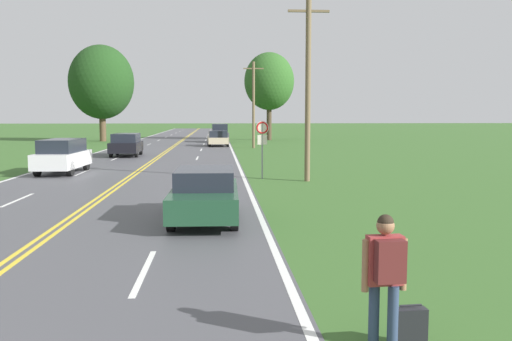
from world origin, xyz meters
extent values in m
cube|color=white|center=(2.75, 7.50, 0.01)|extent=(0.12, 3.00, 0.00)
cube|color=white|center=(2.75, 16.50, 0.01)|extent=(0.12, 3.00, 0.00)
cube|color=white|center=(2.75, 25.50, 0.01)|extent=(0.12, 3.00, 0.00)
cube|color=white|center=(2.75, 34.50, 0.01)|extent=(0.12, 3.00, 0.00)
cube|color=white|center=(2.75, 43.50, 0.01)|extent=(0.12, 3.00, 0.00)
cube|color=white|center=(2.75, 52.50, 0.01)|extent=(0.12, 3.00, 0.00)
cube|color=white|center=(2.75, 61.50, 0.01)|extent=(0.12, 3.00, 0.00)
cube|color=white|center=(2.75, 70.50, 0.01)|extent=(0.12, 3.00, 0.00)
cube|color=white|center=(2.75, 79.50, 0.01)|extent=(0.12, 3.00, 0.00)
cube|color=white|center=(2.75, 88.50, 0.01)|extent=(0.12, 3.00, 0.00)
cube|color=white|center=(2.75, 97.50, 0.01)|extent=(0.12, 3.00, 0.00)
cube|color=white|center=(2.75, 106.50, 0.01)|extent=(0.12, 3.00, 0.00)
cube|color=white|center=(-2.75, 16.50, 0.01)|extent=(0.12, 3.00, 0.00)
cube|color=white|center=(-2.75, 25.50, 0.01)|extent=(0.12, 3.00, 0.00)
cube|color=white|center=(-2.75, 34.50, 0.01)|extent=(0.12, 3.00, 0.00)
cube|color=white|center=(-2.75, 43.50, 0.01)|extent=(0.12, 3.00, 0.00)
cube|color=white|center=(-2.75, 52.50, 0.01)|extent=(0.12, 3.00, 0.00)
cube|color=white|center=(-2.75, 61.50, 0.01)|extent=(0.12, 3.00, 0.00)
cube|color=white|center=(-2.75, 70.50, 0.01)|extent=(0.12, 3.00, 0.00)
cube|color=white|center=(-2.75, 79.50, 0.01)|extent=(0.12, 3.00, 0.00)
cube|color=white|center=(-2.75, 88.50, 0.01)|extent=(0.12, 3.00, 0.00)
cube|color=white|center=(-2.75, 97.50, 0.01)|extent=(0.12, 3.00, 0.00)
cube|color=white|center=(-2.75, 106.50, 0.01)|extent=(0.12, 3.00, 0.00)
cylinder|color=navy|center=(6.08, 4.01, 0.41)|extent=(0.14, 0.14, 0.82)
cylinder|color=navy|center=(6.28, 3.87, 0.41)|extent=(0.14, 0.14, 0.82)
cube|color=#993333|center=(6.18, 3.94, 1.13)|extent=(0.46, 0.21, 0.62)
sphere|color=#936647|center=(6.18, 3.94, 1.56)|extent=(0.22, 0.22, 0.22)
sphere|color=#2D2319|center=(6.18, 3.94, 1.60)|extent=(0.20, 0.20, 0.20)
cylinder|color=#936647|center=(5.93, 3.92, 1.07)|extent=(0.09, 0.09, 0.65)
cylinder|color=#936647|center=(6.42, 3.96, 1.07)|extent=(0.09, 0.09, 0.65)
cube|color=#561E1E|center=(6.19, 3.76, 1.16)|extent=(0.37, 0.20, 0.52)
cube|color=black|center=(6.52, 3.93, 0.25)|extent=(0.42, 0.19, 0.51)
cylinder|color=black|center=(6.52, 3.93, 0.55)|extent=(0.29, 0.04, 0.02)
cylinder|color=gray|center=(6.18, 22.25, 1.30)|extent=(0.07, 0.07, 2.60)
cylinder|color=silver|center=(6.18, 22.23, 2.35)|extent=(0.60, 0.02, 0.60)
torus|color=red|center=(6.18, 22.22, 2.35)|extent=(0.55, 0.07, 0.55)
cube|color=silver|center=(6.18, 22.23, 1.80)|extent=(0.44, 0.02, 0.44)
cylinder|color=brown|center=(8.09, 21.21, 3.99)|extent=(0.24, 0.24, 7.99)
cube|color=brown|center=(8.09, 21.21, 7.39)|extent=(1.80, 0.12, 0.10)
cylinder|color=brown|center=(7.36, 45.97, 3.82)|extent=(0.24, 0.24, 7.65)
cube|color=brown|center=(7.36, 45.97, 7.05)|extent=(1.80, 0.12, 0.10)
cylinder|color=#473828|center=(10.25, 61.59, 2.21)|extent=(0.59, 0.59, 4.43)
ellipsoid|color=#2D5B23|center=(10.25, 61.59, 6.91)|extent=(5.86, 5.86, 6.73)
cylinder|color=brown|center=(-8.82, 59.98, 1.79)|extent=(0.72, 0.72, 3.58)
ellipsoid|color=#1E4219|center=(-8.82, 59.98, 6.64)|extent=(7.19, 7.19, 8.27)
cylinder|color=black|center=(4.54, 11.03, 0.32)|extent=(0.21, 0.65, 0.65)
cylinder|color=black|center=(2.95, 11.06, 0.32)|extent=(0.21, 0.65, 0.65)
cylinder|color=black|center=(4.59, 13.77, 0.32)|extent=(0.21, 0.65, 0.65)
cylinder|color=black|center=(3.00, 13.80, 0.32)|extent=(0.21, 0.65, 0.65)
cube|color=#1E472D|center=(3.77, 12.41, 0.60)|extent=(1.88, 4.45, 0.63)
cube|color=#1E232D|center=(3.78, 12.59, 1.17)|extent=(1.62, 2.46, 0.52)
cylinder|color=black|center=(-4.39, 26.71, 0.36)|extent=(0.22, 0.73, 0.72)
cylinder|color=black|center=(-2.81, 26.65, 0.36)|extent=(0.22, 0.73, 0.72)
cylinder|color=black|center=(-4.49, 23.95, 0.36)|extent=(0.22, 0.73, 0.72)
cylinder|color=black|center=(-2.91, 23.89, 0.36)|extent=(0.22, 0.73, 0.72)
cube|color=white|center=(-3.65, 25.30, 0.70)|extent=(1.93, 4.52, 0.75)
cube|color=#1E232D|center=(-3.65, 25.30, 1.40)|extent=(1.67, 3.17, 0.65)
cylinder|color=black|center=(-3.29, 38.17, 0.35)|extent=(0.21, 0.70, 0.70)
cylinder|color=black|center=(-1.56, 38.20, 0.35)|extent=(0.21, 0.70, 0.70)
cylinder|color=black|center=(-3.24, 35.54, 0.35)|extent=(0.21, 0.70, 0.70)
cylinder|color=black|center=(-1.51, 35.58, 0.35)|extent=(0.21, 0.70, 0.70)
cube|color=black|center=(-2.40, 36.87, 0.67)|extent=(2.02, 4.28, 0.71)
cube|color=#1E232D|center=(-2.40, 36.87, 1.32)|extent=(1.76, 3.00, 0.60)
cylinder|color=black|center=(5.08, 47.92, 0.32)|extent=(0.23, 0.65, 0.64)
cylinder|color=black|center=(3.38, 47.83, 0.32)|extent=(0.23, 0.65, 0.64)
cylinder|color=black|center=(4.95, 50.51, 0.32)|extent=(0.23, 0.65, 0.64)
cylinder|color=black|center=(3.26, 50.43, 0.32)|extent=(0.23, 0.65, 0.64)
cube|color=#C1B28E|center=(4.17, 49.17, 0.58)|extent=(2.10, 4.28, 0.58)
cube|color=#1E232D|center=(4.17, 49.17, 1.17)|extent=(1.81, 3.01, 0.61)
cylinder|color=black|center=(5.23, 55.49, 0.34)|extent=(0.23, 0.69, 0.68)
cylinder|color=black|center=(3.59, 55.43, 0.34)|extent=(0.23, 0.69, 0.68)
cylinder|color=black|center=(5.12, 58.32, 0.34)|extent=(0.23, 0.69, 0.68)
cylinder|color=black|center=(3.48, 58.26, 0.34)|extent=(0.23, 0.69, 0.68)
cube|color=#47474C|center=(4.35, 56.87, 0.69)|extent=(2.01, 4.64, 0.76)
cube|color=#1E232D|center=(4.35, 56.87, 1.53)|extent=(1.74, 3.26, 0.93)
camera|label=1|loc=(4.13, -2.46, 2.91)|focal=38.00mm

